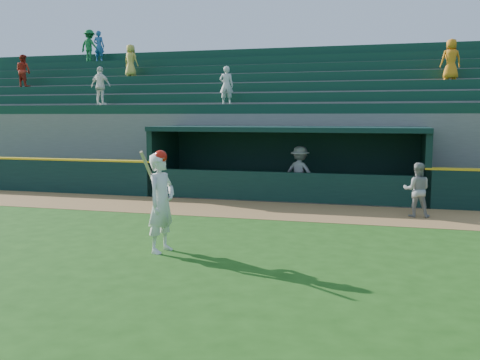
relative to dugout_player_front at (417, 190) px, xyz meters
The scene contains 7 objects.
ground 6.57m from the dugout_player_front, 130.27° to the right, with size 120.00×120.00×0.00m, color #1F4E13.
warning_track 4.28m from the dugout_player_front, behind, with size 40.00×3.00×0.01m, color olive.
dugout_player_front is the anchor object (origin of this frame).
dugout_player_inside 4.45m from the dugout_player_front, 146.24° to the left, with size 1.16×0.67×1.80m, color #9B9B96.
dugout 5.22m from the dugout_player_front, 144.30° to the left, with size 9.40×2.80×2.46m.
stands 8.83m from the dugout_player_front, 118.96° to the left, with size 34.50×6.25×7.11m.
batter_at_plate 7.66m from the dugout_player_front, 134.02° to the right, with size 0.64×0.90×2.14m.
Camera 1 is at (3.37, -10.63, 2.82)m, focal length 40.00 mm.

